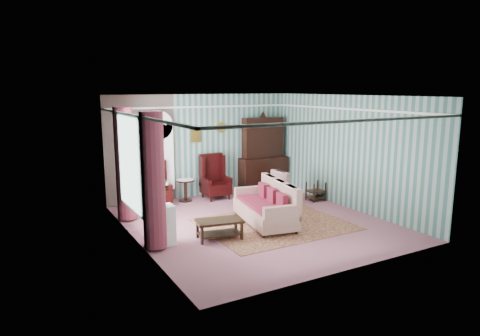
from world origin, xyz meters
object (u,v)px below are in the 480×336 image
sofa (265,202)px  coffee_table (219,229)px  plant_stand (160,226)px  bookcase (159,162)px  round_side_table (185,190)px  wingback_right (216,177)px  nest_table (316,191)px  floral_armchair (271,188)px  seated_woman (155,185)px  dresser_hutch (264,151)px  wingback_left (155,183)px

sofa → coffee_table: sofa is taller
plant_stand → sofa: (2.53, 0.14, 0.11)m
bookcase → round_side_table: bookcase is taller
wingback_right → plant_stand: (-2.55, -2.75, -0.22)m
round_side_table → nest_table: size_ratio=1.11×
round_side_table → plant_stand: (-1.70, -2.90, 0.10)m
wingback_right → floral_armchair: 1.73m
round_side_table → sofa: bearing=-73.2°
wingback_right → plant_stand: wingback_right is taller
seated_woman → nest_table: 4.37m
nest_table → coffee_table: (-3.69, -1.45, -0.07)m
bookcase → dresser_hutch: (3.25, -0.12, 0.06)m
seated_woman → sofa: 3.13m
round_side_table → coffee_table: 3.19m
wingback_right → coffee_table: 3.32m
wingback_right → nest_table: bearing=-33.7°
nest_table → plant_stand: bearing=-166.2°
round_side_table → floral_armchair: 2.40m
dresser_hutch → seated_woman: dresser_hutch is taller
floral_armchair → coffee_table: 2.75m
coffee_table → wingback_right: bearing=65.5°
wingback_right → floral_armchair: size_ratio=1.23×
bookcase → dresser_hutch: dresser_hutch is taller
seated_woman → floral_armchair: 3.03m
bookcase → wingback_right: 1.63m
nest_table → coffee_table: nest_table is taller
seated_woman → sofa: (1.73, -2.61, -0.08)m
wingback_left → coffee_table: (0.38, -3.00, -0.42)m
dresser_hutch → coffee_table: 4.62m
bookcase → wingback_right: bookcase is taller
plant_stand → floral_armchair: floral_armchair is taller
seated_woman → plant_stand: 2.87m
seated_woman → nest_table: size_ratio=2.19×
dresser_hutch → wingback_right: dresser_hutch is taller
round_side_table → bookcase: bearing=159.7°
wingback_left → nest_table: bearing=-20.8°
wingback_right → nest_table: (2.32, -1.55, -0.35)m
nest_table → bookcase: bearing=153.1°
wingback_left → floral_armchair: (2.65, -1.47, -0.12)m
seated_woman → coffee_table: seated_woman is taller
nest_table → floral_armchair: bearing=176.9°
seated_woman → nest_table: seated_woman is taller
sofa → seated_woman: bearing=43.6°
dresser_hutch → coffee_table: dresser_hutch is taller
plant_stand → coffee_table: bearing=-11.9°
plant_stand → sofa: 2.54m
seated_woman → coffee_table: (0.38, -3.00, -0.39)m
bookcase → plant_stand: size_ratio=2.80×
plant_stand → dresser_hutch: bearing=35.1°
sofa → wingback_left: bearing=43.6°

